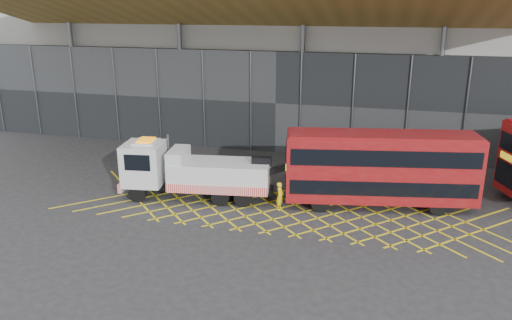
# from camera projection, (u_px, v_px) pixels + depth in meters

# --- Properties ---
(ground_plane) EXTENTS (120.00, 120.00, 0.00)m
(ground_plane) POSITION_uv_depth(u_px,v_px,m) (203.00, 201.00, 30.60)
(ground_plane) COLOR #262729
(road_markings) EXTENTS (27.96, 7.16, 0.01)m
(road_markings) POSITION_uv_depth(u_px,v_px,m) (292.00, 210.00, 29.23)
(road_markings) COLOR yellow
(road_markings) RESTS_ON ground_plane
(construction_building) EXTENTS (55.00, 23.97, 18.00)m
(construction_building) POSITION_uv_depth(u_px,v_px,m) (293.00, 33.00, 44.35)
(construction_building) COLOR gray
(construction_building) RESTS_ON ground_plane
(recovery_truck) EXTENTS (10.80, 3.76, 3.74)m
(recovery_truck) POSITION_uv_depth(u_px,v_px,m) (191.00, 171.00, 30.57)
(recovery_truck) COLOR black
(recovery_truck) RESTS_ON ground_plane
(bus_towed) EXTENTS (11.27, 4.52, 4.48)m
(bus_towed) POSITION_uv_depth(u_px,v_px,m) (380.00, 166.00, 29.06)
(bus_towed) COLOR maroon
(bus_towed) RESTS_ON ground_plane
(worker) EXTENTS (0.46, 0.65, 1.67)m
(worker) POSITION_uv_depth(u_px,v_px,m) (280.00, 196.00, 29.07)
(worker) COLOR yellow
(worker) RESTS_ON ground_plane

